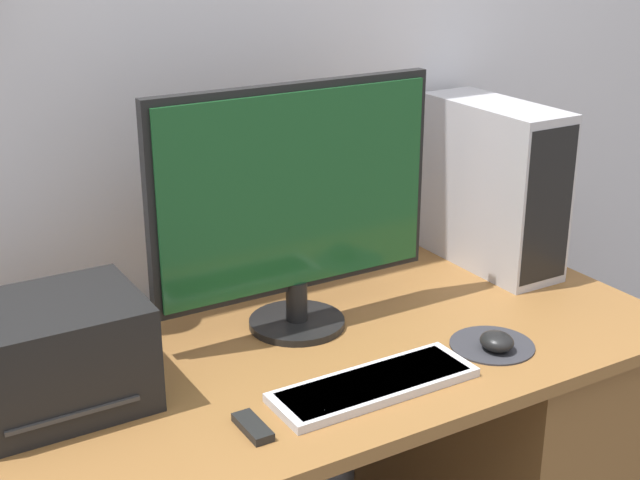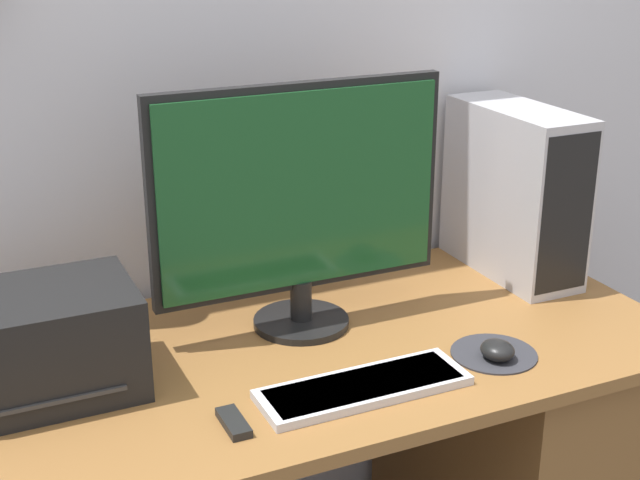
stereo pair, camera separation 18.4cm
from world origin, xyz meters
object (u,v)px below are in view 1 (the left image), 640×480
(monitor, at_px, (295,200))
(mouse, at_px, (497,341))
(keyboard, at_px, (376,384))
(computer_tower, at_px, (492,185))
(remote_control, at_px, (253,427))
(printer, at_px, (51,356))

(monitor, relative_size, mouse, 8.63)
(keyboard, relative_size, computer_tower, 0.98)
(remote_control, bearing_deg, monitor, 50.40)
(keyboard, xyz_separation_m, printer, (-0.56, 0.26, 0.09))
(mouse, xyz_separation_m, remote_control, (-0.58, -0.01, -0.02))
(mouse, bearing_deg, printer, 163.10)
(monitor, relative_size, printer, 1.93)
(monitor, xyz_separation_m, printer, (-0.56, -0.06, -0.20))
(mouse, bearing_deg, monitor, 132.89)
(keyboard, bearing_deg, monitor, 89.52)
(computer_tower, bearing_deg, printer, -173.36)
(keyboard, relative_size, mouse, 5.47)
(keyboard, distance_m, mouse, 0.31)
(mouse, xyz_separation_m, printer, (-0.86, 0.26, 0.08))
(mouse, relative_size, computer_tower, 0.18)
(mouse, bearing_deg, computer_tower, 51.44)
(mouse, distance_m, remote_control, 0.58)
(monitor, bearing_deg, computer_tower, 6.65)
(mouse, relative_size, remote_control, 0.76)
(keyboard, xyz_separation_m, mouse, (0.31, -0.00, 0.01))
(printer, bearing_deg, keyboard, -25.05)
(mouse, distance_m, computer_tower, 0.54)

